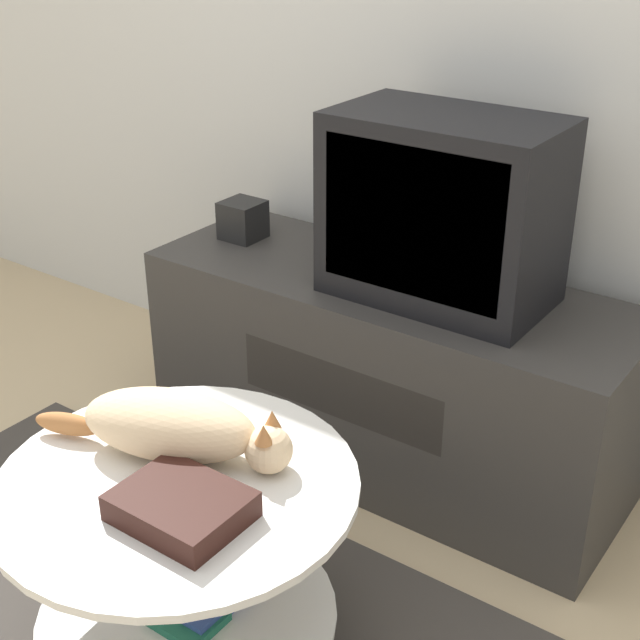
{
  "coord_description": "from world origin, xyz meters",
  "views": [
    {
      "loc": [
        1.11,
        -0.95,
        1.52
      ],
      "look_at": [
        0.07,
        0.5,
        0.63
      ],
      "focal_mm": 50.0,
      "sensor_mm": 36.0,
      "label": 1
    }
  ],
  "objects_px": {
    "tv": "(443,209)",
    "speaker": "(243,220)",
    "dvd_box": "(181,506)",
    "cat": "(176,427)"
  },
  "relations": [
    {
      "from": "tv",
      "to": "dvd_box",
      "type": "bearing_deg",
      "value": -90.04
    },
    {
      "from": "speaker",
      "to": "dvd_box",
      "type": "height_order",
      "value": "speaker"
    },
    {
      "from": "speaker",
      "to": "dvd_box",
      "type": "bearing_deg",
      "value": -55.67
    },
    {
      "from": "speaker",
      "to": "dvd_box",
      "type": "xyz_separation_m",
      "value": [
        0.66,
        -0.97,
        -0.12
      ]
    },
    {
      "from": "cat",
      "to": "speaker",
      "type": "bearing_deg",
      "value": 101.83
    },
    {
      "from": "dvd_box",
      "to": "cat",
      "type": "distance_m",
      "value": 0.21
    },
    {
      "from": "speaker",
      "to": "cat",
      "type": "distance_m",
      "value": 0.98
    },
    {
      "from": "tv",
      "to": "dvd_box",
      "type": "distance_m",
      "value": 0.99
    },
    {
      "from": "tv",
      "to": "cat",
      "type": "relative_size",
      "value": 1.02
    },
    {
      "from": "tv",
      "to": "speaker",
      "type": "xyz_separation_m",
      "value": [
        -0.66,
        0.02,
        -0.18
      ]
    }
  ]
}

